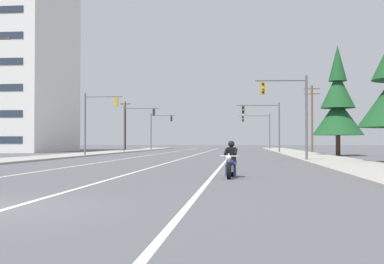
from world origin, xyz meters
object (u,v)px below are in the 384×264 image
(traffic_signal_near_right, at_px, (292,106))
(utility_pole_right_far, at_px, (312,117))
(traffic_signal_mid_left, at_px, (134,122))
(utility_pole_left_far, at_px, (125,125))
(traffic_signal_mid_right, at_px, (267,119))
(conifer_tree_right_verge_far, at_px, (338,105))
(traffic_signal_far_left, at_px, (158,126))
(traffic_signal_near_left, at_px, (95,115))
(motorcycle_with_rider, at_px, (231,163))
(traffic_signal_far_right, at_px, (260,126))

(traffic_signal_near_right, distance_m, utility_pole_right_far, 27.60)
(traffic_signal_mid_left, height_order, utility_pole_left_far, utility_pole_left_far)
(traffic_signal_mid_right, relative_size, conifer_tree_right_verge_far, 0.55)
(traffic_signal_mid_left, bearing_deg, traffic_signal_far_left, 89.63)
(traffic_signal_near_left, height_order, traffic_signal_mid_right, same)
(traffic_signal_far_left, bearing_deg, motorcycle_with_rider, -77.65)
(motorcycle_with_rider, height_order, traffic_signal_mid_right, traffic_signal_mid_right)
(utility_pole_right_far, xyz_separation_m, utility_pole_left_far, (-28.56, 18.98, -0.28))
(motorcycle_with_rider, distance_m, traffic_signal_near_left, 30.99)
(traffic_signal_mid_right, xyz_separation_m, traffic_signal_far_left, (-17.09, 21.53, -0.06))
(traffic_signal_mid_left, bearing_deg, conifer_tree_right_verge_far, -28.46)
(traffic_signal_far_left, height_order, conifer_tree_right_verge_far, conifer_tree_right_verge_far)
(traffic_signal_near_right, distance_m, conifer_tree_right_verge_far, 16.29)
(motorcycle_with_rider, distance_m, traffic_signal_mid_right, 40.95)
(traffic_signal_mid_right, bearing_deg, traffic_signal_near_left, -142.85)
(conifer_tree_right_verge_far, bearing_deg, utility_pole_right_far, 94.17)
(traffic_signal_near_left, distance_m, utility_pole_left_far, 35.41)
(traffic_signal_near_left, height_order, traffic_signal_far_left, same)
(motorcycle_with_rider, distance_m, traffic_signal_far_right, 64.89)
(motorcycle_with_rider, distance_m, utility_pole_left_far, 65.51)
(utility_pole_right_far, bearing_deg, utility_pole_left_far, 146.39)
(motorcycle_with_rider, xyz_separation_m, traffic_signal_far_right, (3.63, 64.69, 3.54))
(traffic_signal_far_right, relative_size, traffic_signal_far_left, 1.00)
(traffic_signal_far_right, xyz_separation_m, traffic_signal_far_left, (-17.23, -2.52, -0.07))
(utility_pole_right_far, bearing_deg, traffic_signal_mid_left, 177.75)
(traffic_signal_near_right, distance_m, traffic_signal_far_right, 48.28)
(traffic_signal_near_left, height_order, utility_pole_right_far, utility_pole_right_far)
(conifer_tree_right_verge_far, bearing_deg, traffic_signal_mid_left, 151.54)
(traffic_signal_far_right, bearing_deg, motorcycle_with_rider, -93.21)
(traffic_signal_mid_right, height_order, conifer_tree_right_verge_far, conifer_tree_right_verge_far)
(traffic_signal_near_right, relative_size, utility_pole_right_far, 0.73)
(traffic_signal_near_right, relative_size, traffic_signal_mid_right, 1.00)
(utility_pole_right_far, bearing_deg, traffic_signal_far_left, 140.80)
(conifer_tree_right_verge_far, bearing_deg, traffic_signal_far_right, 101.12)
(traffic_signal_mid_right, height_order, traffic_signal_far_left, same)
(motorcycle_with_rider, relative_size, traffic_signal_near_left, 0.35)
(motorcycle_with_rider, xyz_separation_m, traffic_signal_mid_left, (-13.72, 44.42, 3.51))
(traffic_signal_mid_left, xyz_separation_m, conifer_tree_right_verge_far, (23.88, -12.94, 1.06))
(traffic_signal_near_right, relative_size, conifer_tree_right_verge_far, 0.55)
(traffic_signal_far_left, bearing_deg, utility_pole_right_far, -39.20)
(utility_pole_right_far, bearing_deg, motorcycle_with_rider, -102.03)
(traffic_signal_near_left, bearing_deg, conifer_tree_right_verge_far, 9.38)
(traffic_signal_far_right, height_order, traffic_signal_far_left, same)
(utility_pole_left_far, bearing_deg, traffic_signal_mid_left, -72.92)
(traffic_signal_near_left, xyz_separation_m, traffic_signal_far_left, (0.25, 34.67, 0.03))
(traffic_signal_far_left, xyz_separation_m, utility_pole_left_far, (-5.67, 0.32, 0.25))
(traffic_signal_mid_left, bearing_deg, traffic_signal_mid_right, -12.36)
(traffic_signal_near_left, relative_size, conifer_tree_right_verge_far, 0.55)
(traffic_signal_near_right, relative_size, utility_pole_left_far, 0.75)
(motorcycle_with_rider, bearing_deg, traffic_signal_mid_left, 107.17)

